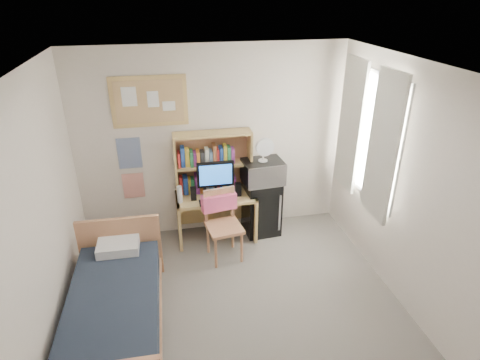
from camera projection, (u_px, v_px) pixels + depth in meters
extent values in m
cube|color=slate|center=(246.00, 334.00, 4.12)|extent=(3.60, 4.20, 0.02)
cube|color=white|center=(248.00, 77.00, 2.98)|extent=(3.60, 4.20, 0.02)
cube|color=silver|center=(213.00, 143.00, 5.40)|extent=(3.60, 0.04, 2.60)
cube|color=silver|center=(28.00, 250.00, 3.22)|extent=(0.04, 4.20, 2.60)
cube|color=silver|center=(428.00, 205.00, 3.88)|extent=(0.04, 4.20, 2.60)
cube|color=white|center=(368.00, 135.00, 4.79)|extent=(0.10, 1.40, 1.70)
cube|color=silver|center=(383.00, 148.00, 4.44)|extent=(0.04, 0.55, 1.70)
cube|color=silver|center=(350.00, 125.00, 5.14)|extent=(0.04, 0.55, 1.70)
cube|color=tan|center=(149.00, 101.00, 4.97)|extent=(0.94, 0.03, 0.64)
cube|color=navy|center=(129.00, 153.00, 5.21)|extent=(0.30, 0.01, 0.42)
cube|color=red|center=(134.00, 186.00, 5.42)|extent=(0.28, 0.01, 0.36)
cube|color=#D9B36A|center=(216.00, 217.00, 5.55)|extent=(1.07, 0.54, 0.66)
cube|color=tan|center=(224.00, 227.00, 5.07)|extent=(0.53, 0.53, 0.93)
cube|color=black|center=(261.00, 206.00, 5.68)|extent=(0.50, 0.50, 0.80)
cube|color=black|center=(115.00, 315.00, 4.01)|extent=(0.95, 1.83, 0.50)
cube|color=#D9B36A|center=(213.00, 162.00, 5.36)|extent=(1.03, 0.27, 0.84)
cube|color=black|center=(216.00, 180.00, 5.24)|extent=(0.49, 0.04, 0.52)
cube|color=black|center=(218.00, 202.00, 5.23)|extent=(0.48, 0.16, 0.02)
cube|color=black|center=(193.00, 194.00, 5.26)|extent=(0.07, 0.07, 0.18)
cube|color=black|center=(238.00, 189.00, 5.37)|extent=(0.08, 0.08, 0.18)
cylinder|color=white|center=(180.00, 194.00, 5.19)|extent=(0.07, 0.07, 0.23)
cube|color=#FF6192|center=(219.00, 202.00, 5.13)|extent=(0.46, 0.20, 0.21)
cube|color=#B7B7BC|center=(263.00, 171.00, 5.42)|extent=(0.56, 0.44, 0.31)
cylinder|color=white|center=(263.00, 150.00, 5.29)|extent=(0.26, 0.26, 0.30)
cube|color=white|center=(118.00, 246.00, 4.54)|extent=(0.46, 0.33, 0.11)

